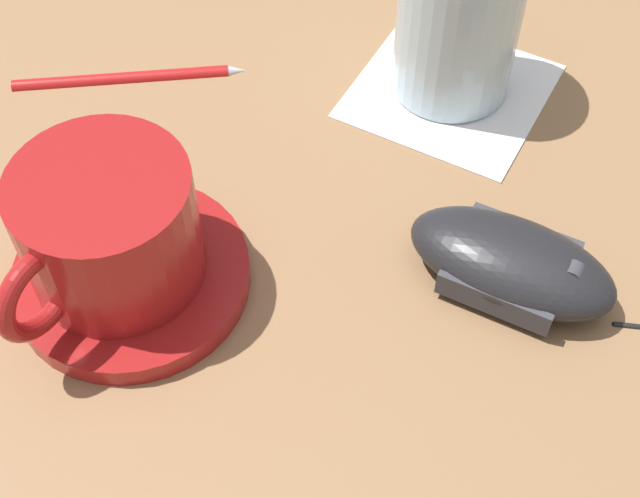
{
  "coord_description": "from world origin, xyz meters",
  "views": [
    {
      "loc": [
        -0.09,
        0.33,
        0.4
      ],
      "look_at": [
        -0.04,
        0.06,
        0.03
      ],
      "focal_mm": 50.0,
      "sensor_mm": 36.0,
      "label": 1
    }
  ],
  "objects_px": {
    "computer_mouse": "(511,262)",
    "pen": "(128,74)",
    "coffee_cup": "(106,230)",
    "saucer": "(132,276)",
    "drinking_glass": "(459,13)"
  },
  "relations": [
    {
      "from": "computer_mouse",
      "to": "pen",
      "type": "bearing_deg",
      "value": -24.71
    },
    {
      "from": "coffee_cup",
      "to": "saucer",
      "type": "bearing_deg",
      "value": -161.28
    },
    {
      "from": "saucer",
      "to": "computer_mouse",
      "type": "relative_size",
      "value": 1.02
    },
    {
      "from": "coffee_cup",
      "to": "computer_mouse",
      "type": "bearing_deg",
      "value": -168.81
    },
    {
      "from": "saucer",
      "to": "computer_mouse",
      "type": "distance_m",
      "value": 0.2
    },
    {
      "from": "pen",
      "to": "drinking_glass",
      "type": "bearing_deg",
      "value": -170.86
    },
    {
      "from": "computer_mouse",
      "to": "pen",
      "type": "relative_size",
      "value": 0.84
    },
    {
      "from": "drinking_glass",
      "to": "pen",
      "type": "relative_size",
      "value": 0.74
    },
    {
      "from": "saucer",
      "to": "coffee_cup",
      "type": "height_order",
      "value": "coffee_cup"
    },
    {
      "from": "saucer",
      "to": "pen",
      "type": "distance_m",
      "value": 0.16
    },
    {
      "from": "drinking_glass",
      "to": "pen",
      "type": "bearing_deg",
      "value": 9.14
    },
    {
      "from": "coffee_cup",
      "to": "pen",
      "type": "xyz_separation_m",
      "value": [
        0.05,
        -0.16,
        -0.04
      ]
    },
    {
      "from": "drinking_glass",
      "to": "pen",
      "type": "xyz_separation_m",
      "value": [
        0.21,
        0.03,
        -0.05
      ]
    },
    {
      "from": "saucer",
      "to": "pen",
      "type": "xyz_separation_m",
      "value": [
        0.05,
        -0.16,
        -0.0
      ]
    },
    {
      "from": "computer_mouse",
      "to": "pen",
      "type": "xyz_separation_m",
      "value": [
        0.25,
        -0.12,
        -0.01
      ]
    }
  ]
}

